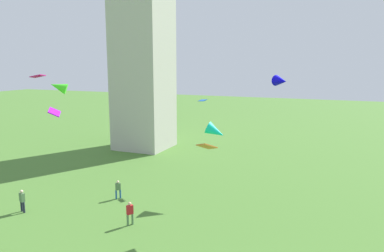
{
  "coord_description": "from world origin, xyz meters",
  "views": [
    {
      "loc": [
        11.34,
        -2.99,
        11.4
      ],
      "look_at": [
        1.4,
        20.94,
        6.93
      ],
      "focal_mm": 33.95,
      "sensor_mm": 36.0,
      "label": 1
    }
  ],
  "objects_px": {
    "kite_flying_2": "(54,112)",
    "kite_flying_4": "(281,81)",
    "kite_flying_0": "(59,87)",
    "kite_flying_6": "(216,131)",
    "person_5": "(118,188)",
    "kite_flying_5": "(207,146)",
    "person_4": "(130,212)",
    "person_1": "(22,200)",
    "kite_flying_3": "(38,76)",
    "kite_flying_1": "(203,100)"
  },
  "relations": [
    {
      "from": "person_5",
      "to": "kite_flying_1",
      "type": "bearing_deg",
      "value": -168.09
    },
    {
      "from": "kite_flying_0",
      "to": "person_4",
      "type": "bearing_deg",
      "value": 36.25
    },
    {
      "from": "kite_flying_3",
      "to": "kite_flying_5",
      "type": "bearing_deg",
      "value": 10.47
    },
    {
      "from": "kite_flying_2",
      "to": "kite_flying_6",
      "type": "relative_size",
      "value": 1.01
    },
    {
      "from": "kite_flying_3",
      "to": "kite_flying_4",
      "type": "height_order",
      "value": "kite_flying_3"
    },
    {
      "from": "kite_flying_6",
      "to": "person_1",
      "type": "bearing_deg",
      "value": 121.08
    },
    {
      "from": "kite_flying_5",
      "to": "kite_flying_0",
      "type": "bearing_deg",
      "value": -66.23
    },
    {
      "from": "kite_flying_2",
      "to": "kite_flying_4",
      "type": "bearing_deg",
      "value": 53.66
    },
    {
      "from": "kite_flying_1",
      "to": "kite_flying_4",
      "type": "bearing_deg",
      "value": -7.04
    },
    {
      "from": "kite_flying_2",
      "to": "kite_flying_4",
      "type": "height_order",
      "value": "kite_flying_4"
    },
    {
      "from": "kite_flying_1",
      "to": "kite_flying_4",
      "type": "relative_size",
      "value": 0.68
    },
    {
      "from": "kite_flying_2",
      "to": "person_1",
      "type": "bearing_deg",
      "value": -12.11
    },
    {
      "from": "person_1",
      "to": "kite_flying_0",
      "type": "xyz_separation_m",
      "value": [
        0.54,
        4.08,
        8.47
      ]
    },
    {
      "from": "kite_flying_1",
      "to": "kite_flying_5",
      "type": "relative_size",
      "value": 0.69
    },
    {
      "from": "person_5",
      "to": "kite_flying_2",
      "type": "distance_m",
      "value": 10.57
    },
    {
      "from": "person_4",
      "to": "kite_flying_0",
      "type": "relative_size",
      "value": 0.98
    },
    {
      "from": "person_1",
      "to": "kite_flying_5",
      "type": "relative_size",
      "value": 1.29
    },
    {
      "from": "kite_flying_0",
      "to": "kite_flying_6",
      "type": "bearing_deg",
      "value": 77.85
    },
    {
      "from": "person_4",
      "to": "kite_flying_4",
      "type": "distance_m",
      "value": 14.38
    },
    {
      "from": "person_5",
      "to": "kite_flying_4",
      "type": "relative_size",
      "value": 1.13
    },
    {
      "from": "person_5",
      "to": "kite_flying_6",
      "type": "xyz_separation_m",
      "value": [
        7.39,
        3.89,
        4.79
      ]
    },
    {
      "from": "person_5",
      "to": "kite_flying_5",
      "type": "xyz_separation_m",
      "value": [
        8.8,
        -2.08,
        4.9
      ]
    },
    {
      "from": "person_1",
      "to": "kite_flying_0",
      "type": "bearing_deg",
      "value": 101.09
    },
    {
      "from": "kite_flying_3",
      "to": "kite_flying_2",
      "type": "bearing_deg",
      "value": 120.75
    },
    {
      "from": "kite_flying_3",
      "to": "kite_flying_0",
      "type": "bearing_deg",
      "value": 110.27
    },
    {
      "from": "kite_flying_0",
      "to": "kite_flying_4",
      "type": "xyz_separation_m",
      "value": [
        17.65,
        3.24,
        0.66
      ]
    },
    {
      "from": "kite_flying_0",
      "to": "kite_flying_3",
      "type": "xyz_separation_m",
      "value": [
        2.36,
        -4.48,
        1.05
      ]
    },
    {
      "from": "kite_flying_1",
      "to": "person_5",
      "type": "bearing_deg",
      "value": -95.17
    },
    {
      "from": "kite_flying_6",
      "to": "kite_flying_2",
      "type": "bearing_deg",
      "value": 91.19
    },
    {
      "from": "kite_flying_1",
      "to": "kite_flying_5",
      "type": "xyz_separation_m",
      "value": [
        4.03,
        -9.67,
        -2.11
      ]
    },
    {
      "from": "person_5",
      "to": "kite_flying_1",
      "type": "height_order",
      "value": "kite_flying_1"
    },
    {
      "from": "kite_flying_2",
      "to": "kite_flying_1",
      "type": "bearing_deg",
      "value": 76.16
    },
    {
      "from": "person_5",
      "to": "kite_flying_5",
      "type": "height_order",
      "value": "kite_flying_5"
    },
    {
      "from": "person_1",
      "to": "kite_flying_6",
      "type": "height_order",
      "value": "kite_flying_6"
    },
    {
      "from": "kite_flying_4",
      "to": "kite_flying_6",
      "type": "xyz_separation_m",
      "value": [
        -5.59,
        1.86,
        -4.45
      ]
    },
    {
      "from": "person_1",
      "to": "kite_flying_4",
      "type": "relative_size",
      "value": 1.28
    },
    {
      "from": "kite_flying_2",
      "to": "kite_flying_3",
      "type": "height_order",
      "value": "kite_flying_3"
    },
    {
      "from": "person_4",
      "to": "kite_flying_4",
      "type": "relative_size",
      "value": 1.22
    },
    {
      "from": "kite_flying_0",
      "to": "kite_flying_6",
      "type": "xyz_separation_m",
      "value": [
        12.07,
        5.1,
        -3.79
      ]
    },
    {
      "from": "person_1",
      "to": "person_4",
      "type": "bearing_deg",
      "value": 26.43
    },
    {
      "from": "person_4",
      "to": "kite_flying_6",
      "type": "distance_m",
      "value": 9.94
    },
    {
      "from": "person_4",
      "to": "kite_flying_3",
      "type": "bearing_deg",
      "value": 136.05
    },
    {
      "from": "person_5",
      "to": "kite_flying_3",
      "type": "xyz_separation_m",
      "value": [
        -2.33,
        -5.68,
        9.64
      ]
    },
    {
      "from": "person_4",
      "to": "kite_flying_2",
      "type": "xyz_separation_m",
      "value": [
        -12.24,
        6.22,
        5.79
      ]
    },
    {
      "from": "person_1",
      "to": "person_4",
      "type": "distance_m",
      "value": 9.02
    },
    {
      "from": "person_1",
      "to": "kite_flying_6",
      "type": "distance_m",
      "value": 16.27
    },
    {
      "from": "kite_flying_5",
      "to": "kite_flying_3",
      "type": "bearing_deg",
      "value": -44.56
    },
    {
      "from": "person_4",
      "to": "person_5",
      "type": "height_order",
      "value": "person_4"
    },
    {
      "from": "person_4",
      "to": "kite_flying_0",
      "type": "height_order",
      "value": "kite_flying_0"
    },
    {
      "from": "person_1",
      "to": "kite_flying_5",
      "type": "height_order",
      "value": "kite_flying_5"
    }
  ]
}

